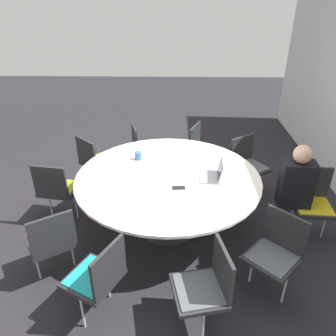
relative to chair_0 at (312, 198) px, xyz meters
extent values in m
plane|color=black|center=(-0.05, -1.68, -0.50)|extent=(16.00, 16.00, 0.00)
cylinder|color=#333333|center=(-0.05, -1.68, -0.49)|extent=(0.68, 0.68, 0.02)
cylinder|color=#333333|center=(-0.05, -1.68, -0.13)|extent=(0.19, 0.19, 0.71)
cylinder|color=silver|center=(-0.05, -1.68, 0.24)|extent=(2.12, 2.12, 0.03)
cube|color=#262628|center=(0.07, 0.00, -0.07)|extent=(0.45, 0.47, 0.04)
cube|color=gold|center=(0.07, 0.00, -0.05)|extent=(0.40, 0.41, 0.01)
cube|color=#262628|center=(-0.13, 0.01, 0.15)|extent=(0.06, 0.42, 0.40)
cylinder|color=silver|center=(0.08, 0.18, -0.30)|extent=(0.02, 0.02, 0.41)
cylinder|color=silver|center=(0.05, -0.18, -0.30)|extent=(0.02, 0.02, 0.41)
cube|color=#262628|center=(-0.84, -0.55, -0.07)|extent=(0.60, 0.60, 0.04)
cube|color=#4C5156|center=(-0.84, -0.55, -0.05)|extent=(0.52, 0.53, 0.01)
cube|color=#262628|center=(-1.00, -0.66, 0.15)|extent=(0.26, 0.36, 0.40)
cylinder|color=silver|center=(-0.94, -0.40, -0.30)|extent=(0.02, 0.02, 0.41)
cylinder|color=silver|center=(-0.74, -0.70, -0.30)|extent=(0.02, 0.02, 0.41)
cube|color=#262628|center=(-1.31, -1.13, -0.07)|extent=(0.57, 0.56, 0.04)
cube|color=teal|center=(-1.31, -1.13, -0.05)|extent=(0.50, 0.49, 0.01)
cube|color=#262628|center=(-1.39, -1.30, 0.15)|extent=(0.39, 0.20, 0.40)
cylinder|color=silver|center=(-1.48, -1.05, -0.30)|extent=(0.02, 0.02, 0.41)
cylinder|color=silver|center=(-1.15, -1.20, -0.30)|extent=(0.02, 0.02, 0.41)
cube|color=#262628|center=(-1.39, -2.02, -0.07)|extent=(0.53, 0.52, 0.04)
cube|color=olive|center=(-1.39, -2.02, -0.05)|extent=(0.47, 0.46, 0.01)
cube|color=#262628|center=(-1.34, -2.21, 0.15)|extent=(0.41, 0.13, 0.40)
cylinder|color=silver|center=(-1.56, -2.07, -0.30)|extent=(0.02, 0.02, 0.41)
cylinder|color=silver|center=(-1.21, -1.98, -0.30)|extent=(0.02, 0.02, 0.41)
cube|color=#262628|center=(-0.98, -2.70, -0.07)|extent=(0.61, 0.61, 0.04)
cube|color=olive|center=(-0.98, -2.70, -0.05)|extent=(0.53, 0.54, 0.01)
cube|color=#262628|center=(-0.83, -2.83, 0.15)|extent=(0.30, 0.33, 0.40)
cylinder|color=silver|center=(-1.10, -2.83, -0.30)|extent=(0.02, 0.02, 0.41)
cylinder|color=silver|center=(-0.86, -2.56, -0.30)|extent=(0.02, 0.02, 0.41)
cube|color=#262628|center=(-0.25, -3.04, -0.07)|extent=(0.48, 0.50, 0.04)
cube|color=olive|center=(-0.25, -3.04, -0.05)|extent=(0.42, 0.44, 0.01)
cube|color=#262628|center=(-0.06, -3.07, 0.15)|extent=(0.09, 0.42, 0.40)
cylinder|color=silver|center=(-0.28, -3.22, -0.30)|extent=(0.02, 0.02, 0.41)
cylinder|color=silver|center=(-0.23, -2.86, -0.30)|extent=(0.02, 0.02, 0.41)
cube|color=#262628|center=(0.70, -2.83, -0.07)|extent=(0.59, 0.60, 0.04)
cube|color=#E04C1E|center=(0.70, -2.83, -0.05)|extent=(0.52, 0.53, 0.01)
cube|color=#262628|center=(0.87, -2.72, 0.15)|extent=(0.25, 0.37, 0.40)
cylinder|color=silver|center=(0.80, -2.98, -0.30)|extent=(0.02, 0.02, 0.41)
cylinder|color=silver|center=(0.61, -2.68, -0.30)|extent=(0.02, 0.02, 0.41)
cube|color=#262628|center=(1.18, -2.30, -0.07)|extent=(0.58, 0.57, 0.04)
cube|color=teal|center=(1.18, -2.30, -0.05)|extent=(0.51, 0.50, 0.01)
cube|color=#262628|center=(1.27, -2.13, 0.15)|extent=(0.39, 0.22, 0.40)
cylinder|color=silver|center=(1.34, -2.38, -0.30)|extent=(0.02, 0.02, 0.41)
cylinder|color=silver|center=(1.02, -2.22, -0.30)|extent=(0.02, 0.02, 0.41)
cube|color=#262628|center=(1.30, -1.39, -0.07)|extent=(0.52, 0.50, 0.04)
cube|color=#4C5156|center=(1.30, -1.39, -0.05)|extent=(0.46, 0.44, 0.01)
cube|color=#262628|center=(1.26, -1.20, 0.15)|extent=(0.42, 0.12, 0.40)
cylinder|color=silver|center=(1.47, -1.35, -0.30)|extent=(0.02, 0.02, 0.41)
cylinder|color=silver|center=(1.12, -1.43, -0.30)|extent=(0.02, 0.02, 0.41)
cube|color=#262628|center=(0.91, -0.69, -0.07)|extent=(0.61, 0.61, 0.04)
cube|color=#4C5156|center=(0.91, -0.69, -0.05)|extent=(0.53, 0.54, 0.01)
cube|color=#262628|center=(0.77, -0.56, 0.15)|extent=(0.31, 0.32, 0.40)
cylinder|color=silver|center=(1.04, -0.56, -0.30)|extent=(0.02, 0.02, 0.41)
cylinder|color=silver|center=(0.78, -0.82, -0.30)|extent=(0.02, 0.02, 0.41)
cylinder|color=black|center=(0.16, -0.16, -0.28)|extent=(0.10, 0.10, 0.45)
cylinder|color=black|center=(0.14, -0.34, -0.28)|extent=(0.10, 0.10, 0.45)
cube|color=black|center=(0.05, -0.24, 0.22)|extent=(0.24, 0.37, 0.55)
sphere|color=tan|center=(0.05, -0.24, 0.60)|extent=(0.20, 0.20, 0.20)
cube|color=#99999E|center=(-0.02, -1.20, 0.26)|extent=(0.32, 0.25, 0.02)
cube|color=#99999E|center=(-0.01, -1.09, 0.37)|extent=(0.30, 0.07, 0.20)
cube|color=black|center=(-0.01, -1.10, 0.37)|extent=(0.27, 0.06, 0.17)
cylinder|color=#33669E|center=(-0.45, -2.06, 0.30)|extent=(0.09, 0.09, 0.10)
cube|color=black|center=(0.21, -1.56, 0.26)|extent=(0.08, 0.14, 0.01)
camera|label=1|loc=(3.19, -1.60, 2.14)|focal=35.00mm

